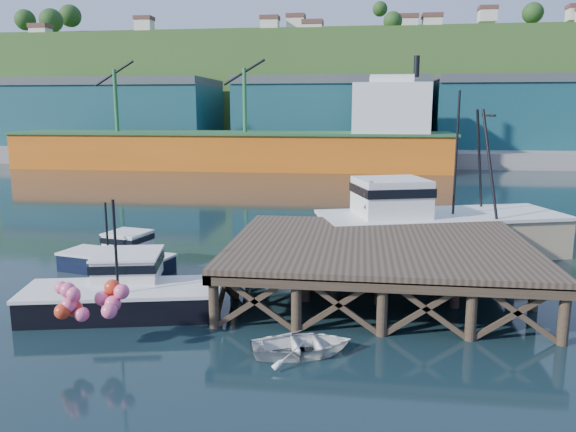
% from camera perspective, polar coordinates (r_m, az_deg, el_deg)
% --- Properties ---
extents(ground, '(300.00, 300.00, 0.00)m').
position_cam_1_polar(ground, '(24.19, -4.15, -7.08)').
color(ground, black).
rests_on(ground, ground).
extents(wharf, '(12.00, 10.00, 2.62)m').
position_cam_1_polar(wharf, '(23.03, 9.24, -3.09)').
color(wharf, brown).
rests_on(wharf, ground).
extents(far_quay, '(160.00, 40.00, 2.00)m').
position_cam_1_polar(far_quay, '(92.89, 4.55, 6.75)').
color(far_quay, gray).
rests_on(far_quay, ground).
extents(warehouse_left, '(32.00, 16.00, 9.00)m').
position_cam_1_polar(warehouse_left, '(96.14, -17.21, 9.73)').
color(warehouse_left, '#194753').
rests_on(warehouse_left, far_quay).
extents(warehouse_mid, '(28.00, 16.00, 9.00)m').
position_cam_1_polar(warehouse_mid, '(87.68, 4.43, 10.12)').
color(warehouse_mid, '#194753').
rests_on(warehouse_mid, far_quay).
extents(warehouse_right, '(30.00, 16.00, 9.00)m').
position_cam_1_polar(warehouse_right, '(91.14, 23.88, 9.27)').
color(warehouse_right, '#194753').
rests_on(warehouse_right, far_quay).
extents(cargo_ship, '(55.50, 10.00, 13.75)m').
position_cam_1_polar(cargo_ship, '(71.89, -3.16, 7.46)').
color(cargo_ship, orange).
rests_on(cargo_ship, ground).
extents(hillside, '(220.00, 50.00, 22.00)m').
position_cam_1_polar(hillside, '(122.70, 5.36, 12.37)').
color(hillside, '#2D511E').
rests_on(hillside, ground).
extents(boat_navy, '(5.65, 3.55, 3.35)m').
position_cam_1_polar(boat_navy, '(27.33, -16.76, -3.96)').
color(boat_navy, black).
rests_on(boat_navy, ground).
extents(boat_black, '(7.49, 6.21, 4.39)m').
position_cam_1_polar(boat_black, '(21.78, -16.30, -7.31)').
color(boat_black, black).
rests_on(boat_black, ground).
extents(trawler, '(13.22, 7.89, 8.34)m').
position_cam_1_polar(trawler, '(29.96, 14.79, -0.54)').
color(trawler, tan).
rests_on(trawler, ground).
extents(dinghy, '(3.63, 3.04, 0.65)m').
position_cam_1_polar(dinghy, '(17.60, 1.43, -12.94)').
color(dinghy, white).
rests_on(dinghy, ground).
extents(dockworker, '(0.75, 0.54, 1.92)m').
position_cam_1_polar(dockworker, '(27.19, 8.39, 1.51)').
color(dockworker, black).
rests_on(dockworker, wharf).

